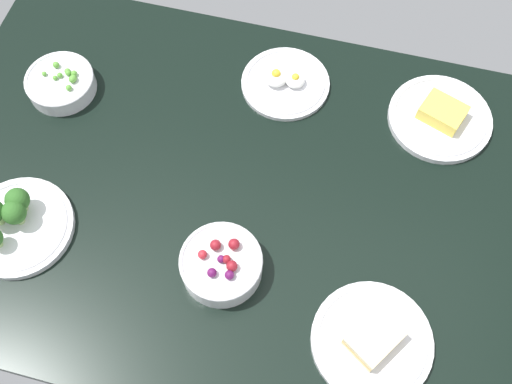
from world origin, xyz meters
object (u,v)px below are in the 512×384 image
object	(u,v)px
plate_cheese	(440,117)
bowl_peas	(61,83)
bowl_berries	(221,264)
plate_broccoli	(15,223)
plate_sandwich	(372,341)
plate_eggs	(285,82)

from	to	relation	value
plate_cheese	bowl_peas	xyz separation A→B (cm)	(-79.97, -12.19, 0.97)
plate_cheese	bowl_berries	bearing A→B (deg)	-129.18
plate_cheese	bowl_peas	distance (cm)	80.90
plate_broccoli	plate_cheese	world-z (taller)	plate_broccoli
plate_sandwich	plate_eggs	xyz separation A→B (cm)	(-27.42, 50.62, -0.29)
plate_eggs	bowl_berries	size ratio (longest dim) A/B	1.27
bowl_peas	plate_broccoli	bearing A→B (deg)	-82.29
plate_broccoli	bowl_berries	xyz separation A→B (cm)	(40.27, 1.52, 0.62)
plate_sandwich	bowl_berries	bearing A→B (deg)	167.50
plate_sandwich	bowl_peas	distance (cm)	82.76
plate_cheese	plate_eggs	distance (cm)	33.66
plate_sandwich	plate_eggs	size ratio (longest dim) A/B	1.11
bowl_berries	plate_cheese	bearing A→B (deg)	50.82
bowl_peas	bowl_berries	size ratio (longest dim) A/B	0.97
plate_eggs	plate_broccoli	bearing A→B (deg)	-132.52
plate_broccoli	bowl_peas	xyz separation A→B (cm)	(-4.41, 32.63, -0.04)
plate_cheese	plate_eggs	world-z (taller)	same
plate_broccoli	bowl_berries	size ratio (longest dim) A/B	1.38
plate_cheese	plate_sandwich	size ratio (longest dim) A/B	1.01
plate_eggs	plate_cheese	bearing A→B (deg)	-1.51
plate_cheese	bowl_berries	distance (cm)	55.88
plate_broccoli	plate_eggs	xyz separation A→B (cm)	(41.91, 45.70, -1.25)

